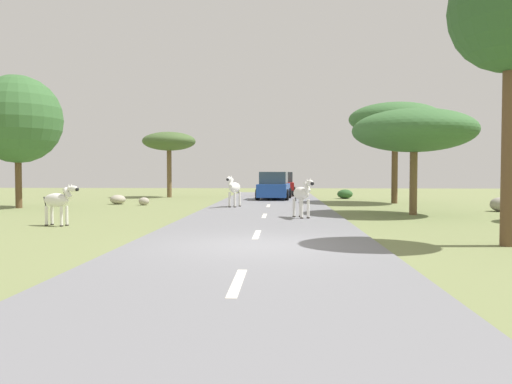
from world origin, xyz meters
TOP-DOWN VIEW (x-y plane):
  - ground_plane at (0.00, 0.00)m, footprint 90.00×90.00m
  - road at (-0.19, 0.00)m, footprint 6.00×64.00m
  - lane_markings at (-0.19, -1.00)m, footprint 0.16×56.00m
  - zebra_0 at (-1.85, 13.03)m, footprint 0.71×1.63m
  - zebra_2 at (1.25, 7.16)m, footprint 0.86×1.50m
  - zebra_3 at (-6.78, 4.39)m, footprint 1.41×0.71m
  - car_0 at (0.45, 26.07)m, footprint 2.03×4.35m
  - car_1 at (0.00, 20.47)m, footprint 2.27×4.46m
  - tree_0 at (-12.40, 12.43)m, footprint 4.28×4.28m
  - tree_1 at (5.91, 9.42)m, footprint 5.04×5.04m
  - tree_2 at (-7.44, 23.59)m, footprint 3.73×3.73m
  - tree_3 at (6.87, 17.25)m, footprint 5.18×5.18m
  - tree_4 at (5.83, 0.51)m, footprint 2.88×2.88m
  - bush_1 at (4.72, 22.35)m, footprint 1.03×0.93m
  - rock_0 at (10.26, 11.41)m, footprint 0.85×0.86m
  - rock_1 at (-8.55, 15.71)m, footprint 0.84×0.84m
  - rock_2 at (-6.87, 14.91)m, footprint 0.56×0.47m

SIDE VIEW (x-z plane):
  - ground_plane at x=0.00m, z-range 0.00..0.00m
  - road at x=-0.19m, z-range 0.00..0.05m
  - lane_markings at x=-0.19m, z-range 0.05..0.06m
  - rock_2 at x=-6.87m, z-range 0.00..0.42m
  - rock_1 at x=-8.55m, z-range 0.00..0.52m
  - bush_1 at x=4.72m, z-range 0.00..0.62m
  - rock_0 at x=10.26m, z-range 0.00..0.63m
  - zebra_3 at x=-6.78m, z-range 0.13..1.52m
  - car_0 at x=0.45m, z-range -0.02..1.72m
  - car_1 at x=0.00m, z-range -0.02..1.72m
  - zebra_2 at x=1.25m, z-range 0.19..1.69m
  - zebra_0 at x=-1.85m, z-range 0.20..1.77m
  - tree_1 at x=5.91m, z-range 1.28..5.63m
  - tree_2 at x=-7.44m, z-range 1.61..6.21m
  - tree_0 at x=-12.40m, z-range 1.09..7.58m
  - tree_3 at x=6.87m, z-range 1.90..7.58m
  - tree_4 at x=5.83m, z-range 1.97..8.93m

